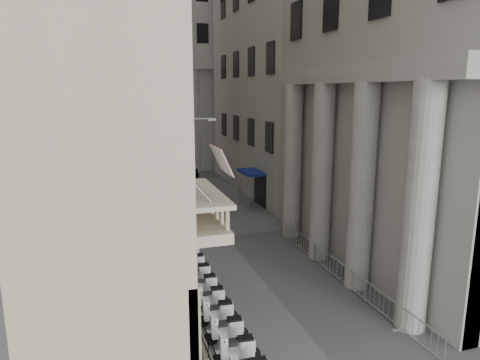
{
  "coord_description": "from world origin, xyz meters",
  "views": [
    {
      "loc": [
        -7.24,
        -7.23,
        9.59
      ],
      "look_at": [
        0.01,
        15.92,
        4.5
      ],
      "focal_mm": 32.0,
      "sensor_mm": 36.0,
      "label": 1
    }
  ],
  "objects_px": {
    "info_kiosk": "(164,215)",
    "security_tent": "(162,190)",
    "pedestrian_b": "(196,177)",
    "pedestrian_a": "(203,212)",
    "street_lamp": "(182,174)"
  },
  "relations": [
    {
      "from": "pedestrian_a",
      "to": "street_lamp",
      "type": "bearing_deg",
      "value": 82.84
    },
    {
      "from": "info_kiosk",
      "to": "pedestrian_a",
      "type": "bearing_deg",
      "value": -16.01
    },
    {
      "from": "security_tent",
      "to": "info_kiosk",
      "type": "xyz_separation_m",
      "value": [
        -0.02,
        -1.1,
        -1.59
      ]
    },
    {
      "from": "pedestrian_b",
      "to": "security_tent",
      "type": "bearing_deg",
      "value": 80.23
    },
    {
      "from": "pedestrian_a",
      "to": "pedestrian_b",
      "type": "bearing_deg",
      "value": -79.21
    },
    {
      "from": "security_tent",
      "to": "pedestrian_b",
      "type": "xyz_separation_m",
      "value": [
        4.88,
        11.49,
        -1.53
      ]
    },
    {
      "from": "street_lamp",
      "to": "pedestrian_a",
      "type": "height_order",
      "value": "street_lamp"
    },
    {
      "from": "street_lamp",
      "to": "security_tent",
      "type": "bearing_deg",
      "value": 84.09
    },
    {
      "from": "security_tent",
      "to": "street_lamp",
      "type": "bearing_deg",
      "value": -85.43
    },
    {
      "from": "security_tent",
      "to": "info_kiosk",
      "type": "height_order",
      "value": "security_tent"
    },
    {
      "from": "pedestrian_b",
      "to": "pedestrian_a",
      "type": "bearing_deg",
      "value": 93.93
    },
    {
      "from": "street_lamp",
      "to": "info_kiosk",
      "type": "xyz_separation_m",
      "value": [
        -0.51,
        5.0,
        -3.94
      ]
    },
    {
      "from": "security_tent",
      "to": "street_lamp",
      "type": "xyz_separation_m",
      "value": [
        0.49,
        -6.1,
        2.36
      ]
    },
    {
      "from": "pedestrian_a",
      "to": "pedestrian_b",
      "type": "height_order",
      "value": "pedestrian_a"
    },
    {
      "from": "info_kiosk",
      "to": "security_tent",
      "type": "bearing_deg",
      "value": 87.41
    }
  ]
}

